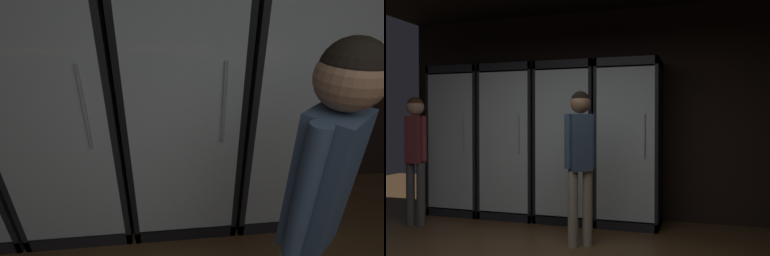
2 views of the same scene
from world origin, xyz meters
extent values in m
cube|color=black|center=(0.00, 3.03, 1.40)|extent=(6.00, 0.06, 2.80)
cylinder|color=black|center=(-1.73, 2.70, 0.22)|extent=(0.06, 0.06, 0.18)
cylinder|color=black|center=(-1.73, 2.70, 0.35)|extent=(0.02, 0.02, 0.07)
cylinder|color=beige|center=(-1.73, 2.70, 0.21)|extent=(0.07, 0.07, 0.05)
cube|color=black|center=(-1.19, 2.96, 1.03)|extent=(0.77, 0.04, 2.05)
cube|color=black|center=(-1.55, 2.66, 1.03)|extent=(0.04, 0.63, 2.05)
cube|color=black|center=(-0.82, 2.66, 1.03)|extent=(0.04, 0.63, 2.05)
cube|color=black|center=(-1.19, 2.66, 0.05)|extent=(0.77, 0.63, 0.10)
cube|color=white|center=(-1.19, 2.93, 1.03)|extent=(0.69, 0.02, 1.81)
cube|color=silver|center=(-1.19, 2.36, 1.03)|extent=(0.69, 0.02, 1.81)
cylinder|color=#B2B2B7|center=(-0.96, 2.33, 1.13)|extent=(0.02, 0.02, 0.50)
cube|color=silver|center=(-1.19, 2.66, 0.12)|extent=(0.67, 0.55, 0.02)
cylinder|color=#336B38|center=(-1.43, 2.61, 0.25)|extent=(0.06, 0.06, 0.24)
cylinder|color=#336B38|center=(-1.43, 2.61, 0.41)|extent=(0.02, 0.02, 0.08)
cylinder|color=tan|center=(-1.43, 2.61, 0.26)|extent=(0.07, 0.07, 0.08)
cylinder|color=brown|center=(-1.28, 2.62, 0.22)|extent=(0.06, 0.06, 0.18)
cylinder|color=brown|center=(-1.28, 2.62, 0.34)|extent=(0.02, 0.02, 0.06)
cylinder|color=beige|center=(-1.28, 2.62, 0.20)|extent=(0.07, 0.07, 0.05)
cylinder|color=black|center=(-1.11, 2.66, 0.22)|extent=(0.07, 0.07, 0.18)
cylinder|color=black|center=(-1.11, 2.66, 0.34)|extent=(0.02, 0.02, 0.06)
cylinder|color=white|center=(-1.11, 2.66, 0.23)|extent=(0.07, 0.07, 0.06)
cylinder|color=#194723|center=(-0.93, 2.65, 0.22)|extent=(0.07, 0.07, 0.19)
cylinder|color=#194723|center=(-0.93, 2.65, 0.35)|extent=(0.02, 0.02, 0.07)
cylinder|color=beige|center=(-0.93, 2.65, 0.23)|extent=(0.07, 0.07, 0.06)
cube|color=silver|center=(-1.19, 2.66, 0.57)|extent=(0.67, 0.55, 0.02)
cylinder|color=gray|center=(-1.44, 2.68, 0.67)|extent=(0.06, 0.06, 0.19)
cylinder|color=gray|center=(-1.44, 2.68, 0.81)|extent=(0.02, 0.02, 0.09)
cylinder|color=tan|center=(-1.44, 2.68, 0.68)|extent=(0.06, 0.06, 0.07)
cylinder|color=brown|center=(-1.27, 2.61, 0.68)|extent=(0.08, 0.08, 0.20)
cylinder|color=brown|center=(-1.27, 2.61, 0.81)|extent=(0.03, 0.03, 0.06)
cylinder|color=#B2332D|center=(-1.27, 2.61, 0.68)|extent=(0.08, 0.08, 0.08)
cylinder|color=gray|center=(-1.10, 2.66, 0.68)|extent=(0.06, 0.06, 0.19)
cylinder|color=gray|center=(-1.10, 2.66, 0.82)|extent=(0.02, 0.02, 0.09)
cylinder|color=beige|center=(-1.10, 2.66, 0.66)|extent=(0.06, 0.06, 0.05)
cylinder|color=#9EAD99|center=(-0.94, 2.67, 0.68)|extent=(0.07, 0.07, 0.21)
cylinder|color=#9EAD99|center=(-0.94, 2.67, 0.82)|extent=(0.02, 0.02, 0.06)
cylinder|color=white|center=(-0.94, 2.67, 0.68)|extent=(0.07, 0.07, 0.07)
cube|color=silver|center=(-1.19, 2.66, 1.02)|extent=(0.67, 0.55, 0.02)
cylinder|color=#194723|center=(-1.41, 2.69, 1.15)|extent=(0.08, 0.08, 0.23)
cylinder|color=#194723|center=(-1.41, 2.69, 1.31)|extent=(0.03, 0.03, 0.09)
cylinder|color=#2D2D33|center=(-1.41, 2.69, 1.15)|extent=(0.08, 0.08, 0.07)
cylinder|color=#336B38|center=(-1.19, 2.67, 1.15)|extent=(0.07, 0.07, 0.23)
cylinder|color=#336B38|center=(-1.19, 2.67, 1.30)|extent=(0.03, 0.03, 0.07)
cylinder|color=#2D2D33|center=(-1.19, 2.67, 1.13)|extent=(0.08, 0.08, 0.07)
cylinder|color=gray|center=(-0.97, 2.62, 1.15)|extent=(0.06, 0.06, 0.23)
cylinder|color=gray|center=(-0.97, 2.62, 1.30)|extent=(0.02, 0.02, 0.07)
cylinder|color=#2D2D33|center=(-0.97, 2.62, 1.12)|extent=(0.07, 0.07, 0.07)
cube|color=silver|center=(-1.19, 2.66, 1.47)|extent=(0.67, 0.55, 0.02)
cylinder|color=black|center=(-1.36, 2.68, 1.59)|extent=(0.08, 0.08, 0.22)
cylinder|color=white|center=(-1.36, 2.68, 1.59)|extent=(0.08, 0.08, 0.08)
cylinder|color=#9EAD99|center=(-1.03, 2.66, 1.59)|extent=(0.08, 0.08, 0.21)
cylinder|color=#B2332D|center=(-1.03, 2.66, 1.58)|extent=(0.08, 0.08, 0.08)
cube|color=black|center=(-0.39, 2.96, 1.03)|extent=(0.77, 0.04, 2.05)
cube|color=black|center=(-0.76, 2.66, 1.03)|extent=(0.04, 0.63, 2.05)
cube|color=black|center=(-0.03, 2.66, 1.03)|extent=(0.04, 0.63, 2.05)
cube|color=black|center=(-0.39, 2.66, 0.05)|extent=(0.77, 0.63, 0.10)
cube|color=white|center=(-0.39, 2.93, 1.03)|extent=(0.69, 0.02, 1.81)
cube|color=silver|center=(-0.39, 2.36, 1.03)|extent=(0.69, 0.02, 1.81)
cylinder|color=#B2B2B7|center=(-0.16, 2.33, 1.13)|extent=(0.02, 0.02, 0.50)
cube|color=silver|center=(-0.39, 2.66, 0.12)|extent=(0.67, 0.55, 0.02)
cylinder|color=brown|center=(-0.64, 2.70, 0.23)|extent=(0.08, 0.08, 0.21)
cylinder|color=brown|center=(-0.64, 2.70, 0.38)|extent=(0.03, 0.03, 0.08)
cylinder|color=beige|center=(-0.64, 2.70, 0.24)|extent=(0.08, 0.08, 0.06)
cylinder|color=gray|center=(-0.48, 2.62, 0.23)|extent=(0.06, 0.06, 0.21)
cylinder|color=gray|center=(-0.48, 2.62, 0.38)|extent=(0.02, 0.02, 0.08)
cylinder|color=#2D2D33|center=(-0.48, 2.62, 0.22)|extent=(0.06, 0.06, 0.08)
cylinder|color=#194723|center=(-0.31, 2.63, 0.23)|extent=(0.06, 0.06, 0.20)
cylinder|color=#194723|center=(-0.31, 2.63, 0.37)|extent=(0.02, 0.02, 0.09)
cylinder|color=#2D2D33|center=(-0.31, 2.63, 0.20)|extent=(0.06, 0.06, 0.08)
cylinder|color=#194723|center=(-0.14, 2.69, 0.22)|extent=(0.07, 0.07, 0.19)
cylinder|color=#194723|center=(-0.14, 2.69, 0.35)|extent=(0.02, 0.02, 0.07)
cylinder|color=beige|center=(-0.14, 2.69, 0.22)|extent=(0.07, 0.07, 0.07)
cube|color=silver|center=(-0.39, 2.66, 0.57)|extent=(0.67, 0.55, 0.02)
cylinder|color=gray|center=(-0.57, 2.64, 0.69)|extent=(0.06, 0.06, 0.22)
cylinder|color=gray|center=(-0.57, 2.64, 0.85)|extent=(0.02, 0.02, 0.09)
cylinder|color=white|center=(-0.57, 2.64, 0.67)|extent=(0.06, 0.06, 0.07)
cylinder|color=#194723|center=(-0.23, 2.67, 0.68)|extent=(0.07, 0.07, 0.20)
cylinder|color=#194723|center=(-0.23, 2.67, 0.82)|extent=(0.03, 0.03, 0.09)
cylinder|color=#2D2D33|center=(-0.23, 2.67, 0.69)|extent=(0.07, 0.07, 0.08)
cube|color=silver|center=(-0.39, 2.66, 1.02)|extent=(0.67, 0.55, 0.02)
cylinder|color=#194723|center=(-0.65, 2.69, 1.14)|extent=(0.06, 0.06, 0.21)
cylinder|color=#194723|center=(-0.65, 2.69, 1.28)|extent=(0.02, 0.02, 0.08)
cylinder|color=tan|center=(-0.65, 2.69, 1.15)|extent=(0.07, 0.07, 0.06)
cylinder|color=#194723|center=(-0.49, 2.64, 1.15)|extent=(0.07, 0.07, 0.23)
cylinder|color=#194723|center=(-0.49, 2.64, 1.31)|extent=(0.02, 0.02, 0.09)
cylinder|color=#B2332D|center=(-0.49, 2.64, 1.16)|extent=(0.07, 0.07, 0.06)
cylinder|color=#194723|center=(-0.31, 2.69, 1.15)|extent=(0.06, 0.06, 0.24)
cylinder|color=#194723|center=(-0.31, 2.69, 1.31)|extent=(0.02, 0.02, 0.09)
cylinder|color=#B2332D|center=(-0.31, 2.69, 1.12)|extent=(0.07, 0.07, 0.09)
cylinder|color=black|center=(-0.15, 2.65, 1.14)|extent=(0.08, 0.08, 0.21)
cylinder|color=black|center=(-0.15, 2.65, 1.28)|extent=(0.02, 0.02, 0.09)
cylinder|color=white|center=(-0.15, 2.65, 1.12)|extent=(0.08, 0.08, 0.07)
cube|color=silver|center=(-0.39, 2.66, 1.47)|extent=(0.67, 0.55, 0.02)
cylinder|color=gray|center=(-0.57, 2.62, 1.59)|extent=(0.06, 0.06, 0.22)
cylinder|color=beige|center=(-0.57, 2.62, 1.57)|extent=(0.06, 0.06, 0.06)
cylinder|color=#194723|center=(-0.23, 2.70, 1.60)|extent=(0.07, 0.07, 0.23)
cylinder|color=#B2332D|center=(-0.23, 2.70, 1.57)|extent=(0.07, 0.07, 0.07)
cube|color=black|center=(0.40, 2.96, 1.03)|extent=(0.77, 0.04, 2.05)
cube|color=black|center=(0.04, 2.66, 1.03)|extent=(0.04, 0.63, 2.05)
cube|color=black|center=(0.77, 2.66, 1.03)|extent=(0.04, 0.63, 2.05)
cube|color=black|center=(0.40, 2.66, 0.05)|extent=(0.77, 0.63, 0.10)
cube|color=white|center=(0.40, 2.93, 1.03)|extent=(0.69, 0.02, 1.81)
cube|color=silver|center=(0.40, 2.36, 1.03)|extent=(0.69, 0.02, 1.81)
cylinder|color=#B2B2B7|center=(0.63, 2.33, 1.13)|extent=(0.02, 0.02, 0.50)
cube|color=silver|center=(0.40, 2.66, 0.12)|extent=(0.67, 0.55, 0.02)
cylinder|color=gray|center=(0.24, 2.63, 0.25)|extent=(0.07, 0.07, 0.24)
cylinder|color=gray|center=(0.24, 2.63, 0.41)|extent=(0.02, 0.02, 0.09)
cylinder|color=#B2332D|center=(0.24, 2.63, 0.25)|extent=(0.08, 0.08, 0.09)
cylinder|color=brown|center=(0.56, 2.71, 0.24)|extent=(0.06, 0.06, 0.23)
cylinder|color=brown|center=(0.56, 2.71, 0.40)|extent=(0.02, 0.02, 0.09)
cylinder|color=beige|center=(0.56, 2.71, 0.24)|extent=(0.07, 0.07, 0.06)
cube|color=silver|center=(0.40, 2.66, 0.57)|extent=(0.67, 0.55, 0.02)
cylinder|color=gray|center=(0.18, 2.68, 0.70)|extent=(0.08, 0.08, 0.23)
cylinder|color=gray|center=(0.18, 2.68, 0.85)|extent=(0.03, 0.03, 0.09)
cylinder|color=#B2332D|center=(0.18, 2.68, 0.69)|extent=(0.08, 0.08, 0.07)
cylinder|color=#194723|center=(0.40, 2.69, 0.70)|extent=(0.06, 0.06, 0.23)
cylinder|color=#194723|center=(0.40, 2.69, 0.85)|extent=(0.02, 0.02, 0.08)
cylinder|color=#2D2D33|center=(0.40, 2.69, 0.68)|extent=(0.07, 0.07, 0.07)
cylinder|color=black|center=(0.63, 2.67, 0.69)|extent=(0.08, 0.08, 0.22)
cylinder|color=black|center=(0.63, 2.67, 0.83)|extent=(0.03, 0.03, 0.07)
cylinder|color=white|center=(0.63, 2.67, 0.70)|extent=(0.08, 0.08, 0.07)
cube|color=silver|center=(0.40, 2.66, 1.02)|extent=(0.67, 0.55, 0.02)
cylinder|color=#336B38|center=(0.14, 2.66, 1.14)|extent=(0.07, 0.07, 0.23)
cylinder|color=#336B38|center=(0.14, 2.66, 1.29)|extent=(0.03, 0.03, 0.07)
cylinder|color=tan|center=(0.14, 2.66, 1.14)|extent=(0.07, 0.07, 0.08)
cylinder|color=#9EAD99|center=(0.32, 2.65, 1.13)|extent=(0.07, 0.07, 0.20)
cylinder|color=#9EAD99|center=(0.32, 2.65, 1.26)|extent=(0.02, 0.02, 0.07)
cylinder|color=#2D2D33|center=(0.32, 2.65, 1.12)|extent=(0.07, 0.07, 0.05)
cylinder|color=gray|center=(0.48, 2.69, 1.14)|extent=(0.07, 0.07, 0.21)
cylinder|color=gray|center=(0.48, 2.69, 1.29)|extent=(0.02, 0.02, 0.08)
cylinder|color=#2D2D33|center=(0.48, 2.69, 1.12)|extent=(0.07, 0.07, 0.07)
cylinder|color=gray|center=(0.65, 2.64, 1.12)|extent=(0.07, 0.07, 0.19)
cylinder|color=gray|center=(0.65, 2.64, 1.25)|extent=(0.03, 0.03, 0.06)
cylinder|color=white|center=(0.65, 2.64, 1.13)|extent=(0.08, 0.08, 0.06)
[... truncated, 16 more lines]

